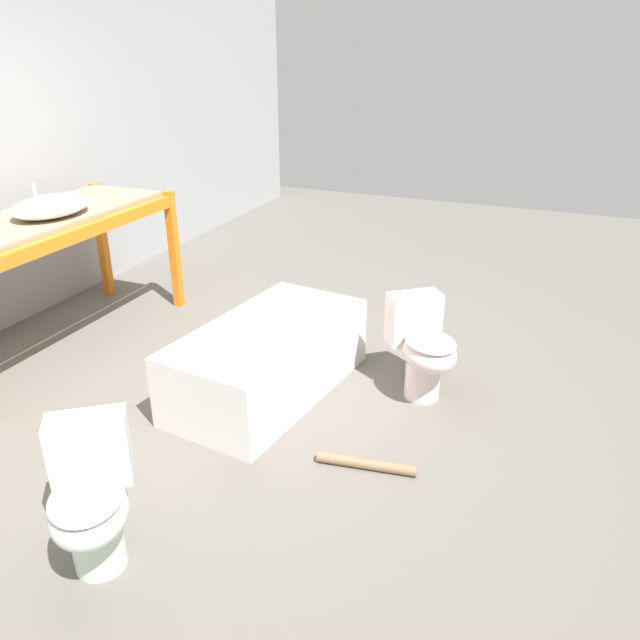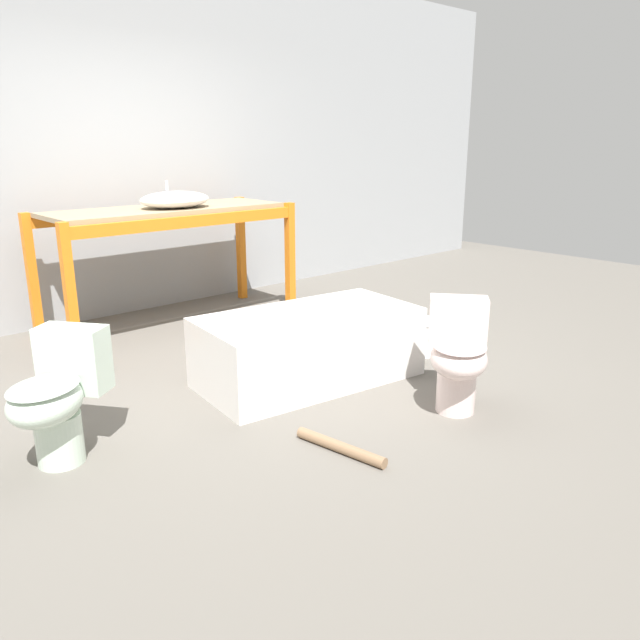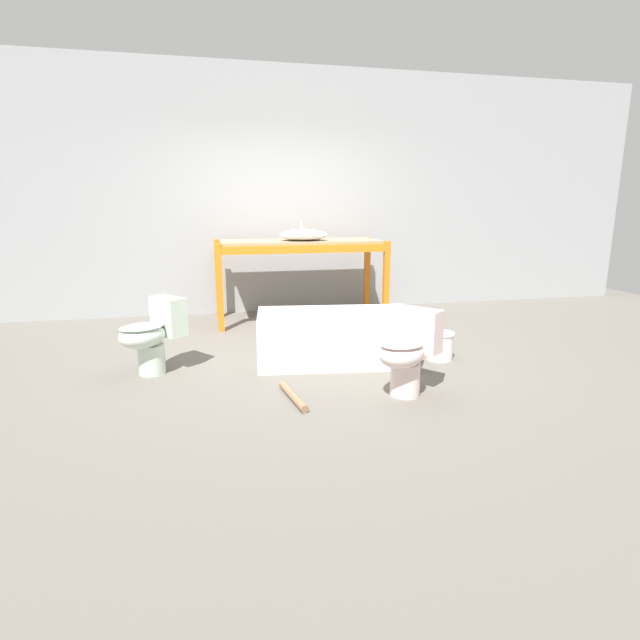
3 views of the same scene
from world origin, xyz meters
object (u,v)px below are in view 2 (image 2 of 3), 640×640
object	(u,v)px
bucket_white	(421,336)
bathtub_main	(309,342)
toilet_near	(57,395)
toilet_far	(458,354)
sink_basin	(175,200)

from	to	relation	value
bucket_white	bathtub_main	bearing A→B (deg)	170.68
bathtub_main	toilet_near	bearing A→B (deg)	-173.28
bathtub_main	toilet_near	distance (m)	1.64
bathtub_main	toilet_far	distance (m)	1.00
toilet_far	toilet_near	bearing A→B (deg)	-154.60
sink_basin	toilet_near	distance (m)	2.46
toilet_near	toilet_far	size ratio (longest dim) A/B	1.00
sink_basin	bucket_white	world-z (taller)	sink_basin
bathtub_main	bucket_white	size ratio (longest dim) A/B	5.59
toilet_far	bucket_white	xyz separation A→B (m)	(0.66, 0.78, -0.21)
toilet_near	toilet_far	world-z (taller)	same
toilet_far	bucket_white	distance (m)	1.04
sink_basin	bathtub_main	distance (m)	1.87
sink_basin	toilet_far	distance (m)	2.75
sink_basin	toilet_far	size ratio (longest dim) A/B	0.91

